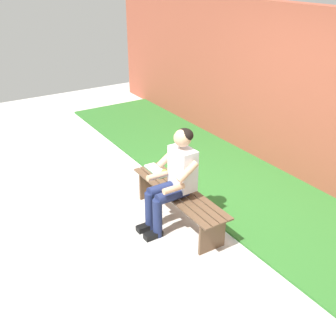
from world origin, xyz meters
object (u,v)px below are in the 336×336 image
(person_seated, at_px, (174,176))
(book_open, at_px, (157,171))
(apple, at_px, (164,172))
(bench_near, at_px, (178,198))

(person_seated, height_order, book_open, person_seated)
(person_seated, distance_m, apple, 0.54)
(bench_near, xyz_separation_m, apple, (0.42, -0.06, 0.15))
(apple, relative_size, book_open, 0.21)
(bench_near, height_order, person_seated, person_seated)
(person_seated, xyz_separation_m, book_open, (0.62, -0.14, -0.24))
(apple, bearing_deg, book_open, 9.03)
(book_open, bearing_deg, bench_near, 176.81)
(person_seated, bearing_deg, apple, -18.73)
(apple, bearing_deg, person_seated, 161.27)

